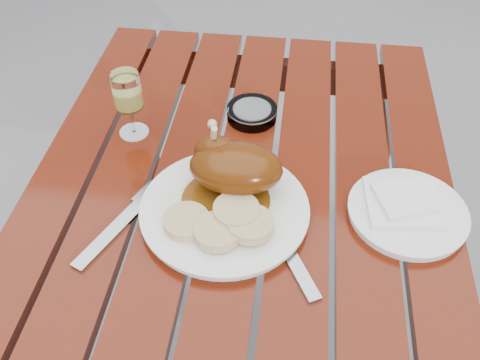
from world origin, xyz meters
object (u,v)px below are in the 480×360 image
object	(u,v)px
table	(238,314)
side_plate	(407,213)
ashtray	(252,113)
wine_glass	(129,105)
dinner_plate	(225,211)

from	to	relation	value
table	side_plate	world-z (taller)	side_plate
table	ashtray	distance (m)	0.47
wine_glass	side_plate	xyz separation A→B (m)	(0.54, -0.17, -0.06)
dinner_plate	wine_glass	xyz separation A→B (m)	(-0.22, 0.20, 0.06)
table	dinner_plate	xyz separation A→B (m)	(-0.02, -0.03, 0.38)
side_plate	ashtray	world-z (taller)	ashtray
table	ashtray	size ratio (longest dim) A/B	11.13
side_plate	table	bearing A→B (deg)	-178.31
table	side_plate	distance (m)	0.49
table	dinner_plate	distance (m)	0.39
ashtray	wine_glass	bearing A→B (deg)	-161.39
wine_glass	table	bearing A→B (deg)	-36.18
table	wine_glass	bearing A→B (deg)	143.82
table	ashtray	xyz separation A→B (m)	(-0.00, 0.26, 0.39)
ashtray	dinner_plate	bearing A→B (deg)	-93.63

